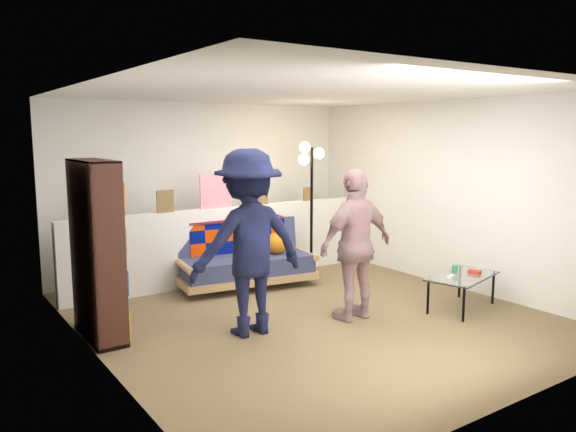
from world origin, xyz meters
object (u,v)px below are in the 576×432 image
at_px(coffee_table, 462,277).
at_px(person_right, 356,245).
at_px(bookshelf, 97,256).
at_px(futon_sofa, 245,259).
at_px(person_left, 248,243).
at_px(floor_lamp, 310,181).

height_order(coffee_table, person_right, person_right).
distance_m(bookshelf, person_right, 2.62).
bearing_deg(futon_sofa, coffee_table, -55.71).
relative_size(coffee_table, person_left, 0.56).
xyz_separation_m(futon_sofa, coffee_table, (1.53, -2.25, 0.01)).
bearing_deg(futon_sofa, person_right, -80.54).
distance_m(futon_sofa, person_left, 1.86).
height_order(floor_lamp, person_left, floor_lamp).
relative_size(floor_lamp, person_left, 1.01).
height_order(bookshelf, floor_lamp, floor_lamp).
relative_size(bookshelf, person_left, 0.95).
height_order(futon_sofa, bookshelf, bookshelf).
relative_size(bookshelf, person_right, 1.07).
bearing_deg(coffee_table, floor_lamp, 102.63).
bearing_deg(floor_lamp, coffee_table, -77.37).
bearing_deg(bookshelf, futon_sofa, 21.61).
height_order(bookshelf, coffee_table, bookshelf).
bearing_deg(person_left, coffee_table, 167.07).
distance_m(futon_sofa, person_right, 1.90).
bearing_deg(person_right, bookshelf, -24.17).
bearing_deg(coffee_table, bookshelf, 158.94).
relative_size(futon_sofa, coffee_table, 1.80).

